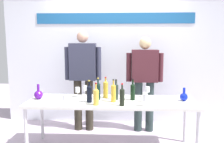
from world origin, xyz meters
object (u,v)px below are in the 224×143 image
object	(u,v)px
decanter_blue_right	(184,97)
wine_bottle_2	(122,96)
display_table	(111,104)
wine_bottle_4	(96,96)
wine_glass_right_0	(148,90)
presenter_right	(144,78)
wine_glass_left_2	(78,90)
wine_bottle_0	(98,90)
wine_bottle_5	(89,93)
wine_bottle_6	(113,92)
wine_bottle_7	(106,89)
presenter_left	(83,74)
decanter_blue_left	(39,94)
wine_glass_left_0	(65,98)
wine_bottle_3	(116,91)
wine_glass_right_2	(145,95)
wine_glass_left_1	(85,88)
wine_glass_right_1	(145,98)
wine_bottle_1	(133,91)

from	to	relation	value
decanter_blue_right	wine_bottle_2	size ratio (longest dim) A/B	0.63
display_table	decanter_blue_right	world-z (taller)	decanter_blue_right
wine_bottle_4	wine_glass_right_0	size ratio (longest dim) A/B	1.83
presenter_right	wine_glass_left_2	bearing A→B (deg)	-153.02
wine_bottle_0	wine_glass_right_0	bearing A→B (deg)	12.32
wine_bottle_5	wine_glass_right_0	bearing A→B (deg)	20.84
wine_bottle_6	wine_bottle_7	distance (m)	0.27
wine_bottle_0	presenter_left	bearing A→B (deg)	116.33
decanter_blue_left	wine_glass_right_0	size ratio (longest dim) A/B	1.33
decanter_blue_right	decanter_blue_left	bearing A→B (deg)	180.00
decanter_blue_right	wine_glass_left_2	distance (m)	1.59
presenter_left	wine_bottle_5	distance (m)	0.89
wine_bottle_4	wine_glass_left_0	xyz separation A→B (m)	(-0.41, -0.04, -0.01)
wine_bottle_2	presenter_left	bearing A→B (deg)	124.74
decanter_blue_right	wine_bottle_5	distance (m)	1.36
wine_bottle_3	wine_glass_left_0	size ratio (longest dim) A/B	2.02
wine_bottle_6	wine_glass_right_0	bearing A→B (deg)	29.48
wine_glass_right_2	wine_glass_left_2	bearing A→B (deg)	166.75
wine_bottle_6	wine_glass_left_0	xyz separation A→B (m)	(-0.64, -0.21, -0.03)
wine_bottle_3	presenter_right	bearing A→B (deg)	55.08
wine_bottle_0	wine_glass_left_0	xyz separation A→B (m)	(-0.41, -0.34, -0.03)
display_table	decanter_blue_left	distance (m)	1.10
wine_bottle_5	wine_glass_left_2	xyz separation A→B (m)	(-0.23, 0.30, -0.02)
wine_bottle_0	wine_glass_right_2	bearing A→B (deg)	-8.06
wine_bottle_7	wine_glass_right_0	size ratio (longest dim) A/B	1.90
wine_bottle_0	wine_bottle_7	distance (m)	0.15
decanter_blue_right	wine_bottle_4	distance (m)	1.27
presenter_right	wine_bottle_2	size ratio (longest dim) A/B	5.47
wine_glass_left_1	wine_glass_right_0	distance (m)	0.98
decanter_blue_right	wine_bottle_3	distance (m)	0.98
wine_bottle_0	wine_bottle_2	distance (m)	0.47
wine_bottle_3	wine_glass_right_0	size ratio (longest dim) A/B	1.80
wine_glass_left_1	wine_bottle_5	bearing A→B (deg)	-71.80
presenter_right	wine_glass_right_0	xyz separation A→B (m)	(-0.00, -0.53, -0.10)
wine_bottle_6	wine_glass_left_2	size ratio (longest dim) A/B	2.14
decanter_blue_left	wine_glass_right_2	bearing A→B (deg)	-2.80
presenter_right	wine_bottle_7	size ratio (longest dim) A/B	5.22
wine_glass_left_2	wine_glass_right_0	size ratio (longest dim) A/B	0.91
wine_glass_left_1	wine_glass_right_2	size ratio (longest dim) A/B	1.18
wine_bottle_4	wine_glass_left_2	distance (m)	0.55
wine_bottle_6	wine_glass_right_2	world-z (taller)	wine_bottle_6
presenter_right	wine_bottle_2	world-z (taller)	presenter_right
wine_glass_right_0	wine_glass_left_0	bearing A→B (deg)	-156.40
wine_bottle_5	wine_glass_left_0	world-z (taller)	wine_bottle_5
presenter_left	wine_bottle_6	size ratio (longest dim) A/B	5.44
wine_glass_right_1	decanter_blue_left	bearing A→B (deg)	169.00
presenter_right	wine_glass_left_1	world-z (taller)	presenter_right
presenter_left	wine_bottle_1	distance (m)	1.11
decanter_blue_left	presenter_left	world-z (taller)	presenter_left
wine_bottle_0	wine_glass_right_1	size ratio (longest dim) A/B	1.98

